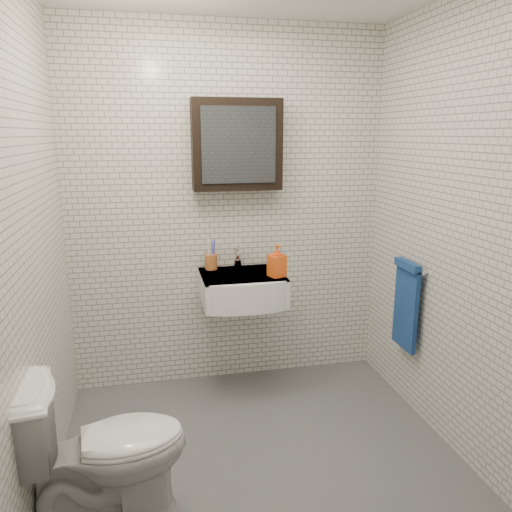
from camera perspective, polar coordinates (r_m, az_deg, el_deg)
The scene contains 9 objects.
ground at distance 3.04m, azimuth 0.42°, elevation -21.69°, with size 2.20×2.00×0.01m, color #515459.
room_shell at distance 2.50m, azimuth 0.48°, elevation 6.77°, with size 2.22×2.02×2.51m.
washbasin at distance 3.36m, azimuth -1.47°, elevation -3.78°, with size 0.55×0.50×0.20m.
faucet at distance 3.51m, azimuth -2.09°, elevation -0.31°, with size 0.06×0.20×0.15m.
mirror_cabinet at distance 3.40m, azimuth -2.19°, elevation 12.57°, with size 0.60×0.15×0.60m.
towel_rail at distance 3.36m, azimuth 16.80°, elevation -4.98°, with size 0.09×0.30×0.58m.
toothbrush_cup at distance 3.49m, azimuth -5.14°, elevation -0.58°, with size 0.11×0.11×0.23m.
soap_bottle at distance 3.29m, azimuth 2.41°, elevation -0.52°, with size 0.10×0.10×0.22m, color #FB5E1A.
toilet at distance 2.52m, azimuth -17.00°, elevation -20.39°, with size 0.42×0.74×0.76m, color white.
Camera 1 is at (-0.55, -2.42, 1.77)m, focal length 35.00 mm.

